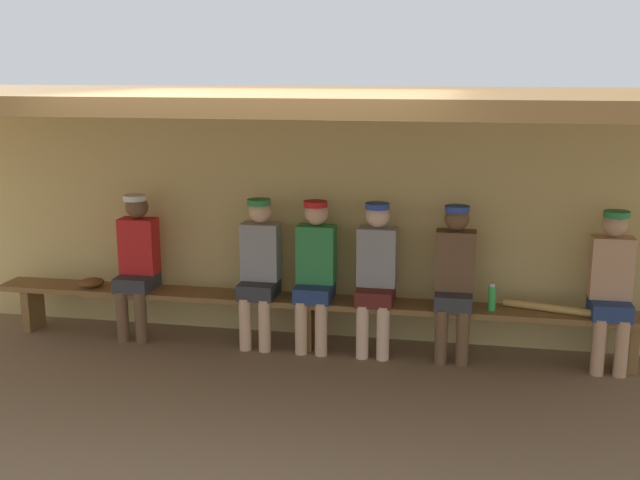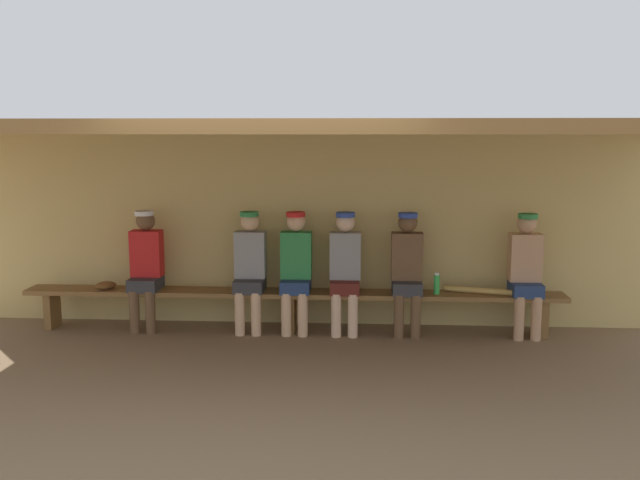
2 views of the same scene
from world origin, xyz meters
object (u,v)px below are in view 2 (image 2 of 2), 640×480
at_px(player_in_blue, 526,269).
at_px(player_in_red, 146,264).
at_px(bench, 292,298).
at_px(player_in_white, 296,266).
at_px(player_leftmost, 407,267).
at_px(player_middle, 250,265).
at_px(baseball_bat, 484,291).
at_px(baseball_glove_dark_brown, 106,285).
at_px(water_bottle_blue, 437,284).
at_px(player_rightmost, 345,266).

height_order(player_in_blue, player_in_red, same).
relative_size(bench, player_in_white, 4.46).
height_order(bench, player_leftmost, player_leftmost).
bearing_deg(player_middle, player_in_red, 180.00).
bearing_deg(player_leftmost, bench, -179.84).
height_order(player_in_blue, baseball_bat, player_in_blue).
bearing_deg(player_leftmost, baseball_glove_dark_brown, -179.28).
relative_size(bench, player_in_blue, 4.46).
bearing_deg(bench, player_in_blue, 0.08).
height_order(player_in_blue, player_leftmost, same).
xyz_separation_m(baseball_glove_dark_brown, baseball_bat, (4.21, 0.04, -0.01)).
bearing_deg(bench, player_in_white, 4.39).
bearing_deg(bench, water_bottle_blue, -1.48).
relative_size(bench, water_bottle_blue, 25.50).
bearing_deg(player_in_blue, water_bottle_blue, -177.34).
height_order(player_leftmost, baseball_glove_dark_brown, player_leftmost).
xyz_separation_m(player_in_red, water_bottle_blue, (3.24, -0.04, -0.17)).
relative_size(player_rightmost, baseball_bat, 1.57).
distance_m(player_middle, player_in_white, 0.51).
bearing_deg(player_in_blue, player_in_red, 180.00).
bearing_deg(player_in_red, player_leftmost, 0.00).
xyz_separation_m(bench, player_in_white, (0.05, 0.00, 0.36)).
bearing_deg(bench, player_in_red, 179.88).
bearing_deg(baseball_bat, player_in_red, -164.83).
height_order(player_middle, player_rightmost, same).
bearing_deg(bench, baseball_bat, -0.00).
xyz_separation_m(player_in_blue, baseball_bat, (-0.44, -0.00, -0.25)).
distance_m(player_rightmost, player_in_red, 2.24).
bearing_deg(player_rightmost, player_in_white, 180.00).
bearing_deg(player_in_white, player_leftmost, 0.00).
relative_size(player_leftmost, baseball_bat, 1.57).
bearing_deg(bench, baseball_glove_dark_brown, -178.94).
bearing_deg(water_bottle_blue, player_leftmost, 172.12).
relative_size(player_in_red, player_leftmost, 1.00).
distance_m(bench, player_middle, 0.59).
distance_m(player_in_blue, player_in_red, 4.20).
bearing_deg(player_leftmost, player_in_white, 180.00).
bearing_deg(baseball_glove_dark_brown, bench, -37.03).
bearing_deg(baseball_glove_dark_brown, baseball_bat, -37.56).
bearing_deg(player_leftmost, player_in_red, 180.00).
distance_m(player_in_red, water_bottle_blue, 3.24).
bearing_deg(water_bottle_blue, baseball_glove_dark_brown, 179.96).
height_order(bench, player_rightmost, player_rightmost).
distance_m(player_in_red, baseball_glove_dark_brown, 0.52).
height_order(player_leftmost, water_bottle_blue, player_leftmost).
bearing_deg(player_in_white, water_bottle_blue, -1.65).
distance_m(player_in_blue, player_middle, 3.02).
xyz_separation_m(player_in_red, player_leftmost, (2.92, 0.00, 0.00)).
distance_m(player_in_white, player_in_red, 1.69).
relative_size(water_bottle_blue, baseball_glove_dark_brown, 0.98).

